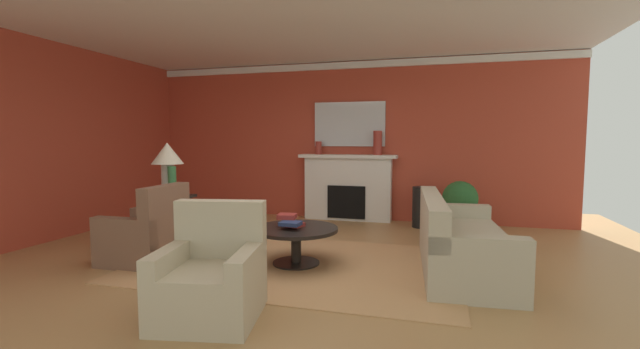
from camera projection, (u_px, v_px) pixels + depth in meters
ground_plane at (285, 266)px, 4.92m from camera, size 9.71×9.71×0.00m
wall_fireplace at (343, 141)px, 7.85m from camera, size 8.07×0.12×2.93m
wall_window at (49, 141)px, 6.10m from camera, size 0.12×6.84×2.93m
ceiling_panel at (292, 16)px, 4.96m from camera, size 8.07×6.84×0.06m
crown_moulding at (343, 66)px, 7.66m from camera, size 8.07×0.08×0.12m
area_rug at (296, 264)px, 4.97m from camera, size 3.77×2.47×0.01m
fireplace at (348, 189)px, 7.69m from camera, size 1.80×0.35×1.22m
mantel_mirror at (349, 124)px, 7.70m from camera, size 1.33×0.04×0.82m
sofa at (459, 245)px, 4.71m from camera, size 1.05×2.16×0.85m
armchair_near_window at (146, 237)px, 5.05m from camera, size 0.81×0.81×0.95m
armchair_facing_fireplace at (211, 281)px, 3.48m from camera, size 0.93×0.93×0.95m
coffee_table at (296, 237)px, 4.94m from camera, size 1.00×1.00×0.45m
side_table at (169, 217)px, 5.89m from camera, size 0.56×0.56×0.70m
table_lamp at (167, 159)px, 5.82m from camera, size 0.44×0.44×0.75m
vase_on_side_table at (172, 182)px, 5.69m from camera, size 0.11×0.11×0.43m
vase_mantel_right at (378, 143)px, 7.42m from camera, size 0.15×0.15×0.43m
vase_mantel_left at (318, 148)px, 7.72m from camera, size 0.12×0.12×0.24m
vase_tall_corner at (422, 207)px, 7.06m from camera, size 0.32×0.32×0.69m
book_red_cover at (294, 225)px, 4.98m from camera, size 0.27×0.23×0.05m
book_art_folio at (290, 224)px, 4.82m from camera, size 0.24×0.20×0.04m
book_small_novel at (287, 216)px, 5.01m from camera, size 0.24×0.23×0.05m
potted_plant at (460, 202)px, 6.63m from camera, size 0.56×0.56×0.83m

